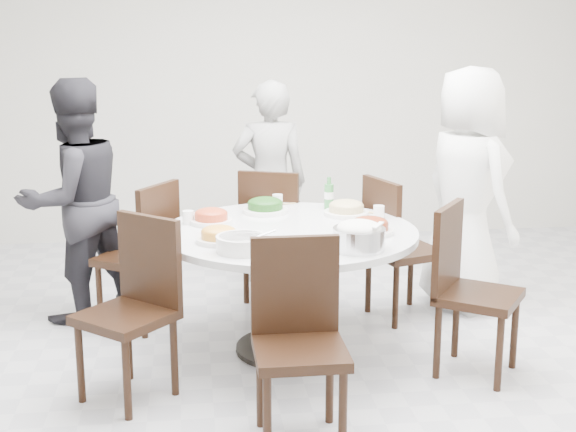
{
  "coord_description": "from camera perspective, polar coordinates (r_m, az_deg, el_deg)",
  "views": [
    {
      "loc": [
        -0.74,
        -4.17,
        1.91
      ],
      "look_at": [
        -0.19,
        0.36,
        0.82
      ],
      "focal_mm": 50.0,
      "sensor_mm": 36.0,
      "label": 1
    }
  ],
  "objects": [
    {
      "name": "diner_left",
      "position": [
        5.39,
        -14.98,
        1.01
      ],
      "size": [
        0.98,
        0.95,
        1.59
      ],
      "primitive_type": "imported",
      "rotation": [
        0.0,
        0.0,
        3.8
      ],
      "color": "black",
      "rests_on": "floor"
    },
    {
      "name": "soup_bowl",
      "position": [
        4.21,
        -3.28,
        -1.97
      ],
      "size": [
        0.28,
        0.28,
        0.08
      ],
      "primitive_type": "cylinder",
      "color": "white",
      "rests_on": "dining_table"
    },
    {
      "name": "tea_cups",
      "position": [
        5.24,
        -0.37,
        1.09
      ],
      "size": [
        0.07,
        0.07,
        0.08
      ],
      "primitive_type": "cylinder",
      "color": "white",
      "rests_on": "dining_table"
    },
    {
      "name": "dish_pale",
      "position": [
        5.02,
        4.17,
        0.47
      ],
      "size": [
        0.28,
        0.28,
        0.08
      ],
      "primitive_type": "cylinder",
      "color": "white",
      "rests_on": "dining_table"
    },
    {
      "name": "rice_bowl",
      "position": [
        4.25,
        5.07,
        -1.63
      ],
      "size": [
        0.28,
        0.28,
        0.12
      ],
      "primitive_type": "cylinder",
      "color": "silver",
      "rests_on": "dining_table"
    },
    {
      "name": "chair_ne",
      "position": [
        5.35,
        8.29,
        -2.27
      ],
      "size": [
        0.53,
        0.53,
        0.95
      ],
      "primitive_type": "cube",
      "rotation": [
        0.0,
        0.0,
        1.89
      ],
      "color": "black",
      "rests_on": "floor"
    },
    {
      "name": "dish_redbrown",
      "position": [
        4.59,
        5.83,
        -0.83
      ],
      "size": [
        0.27,
        0.27,
        0.07
      ],
      "primitive_type": "cylinder",
      "color": "white",
      "rests_on": "dining_table"
    },
    {
      "name": "chair_n",
      "position": [
        5.67,
        -0.88,
        -1.24
      ],
      "size": [
        0.54,
        0.54,
        0.95
      ],
      "primitive_type": "cube",
      "rotation": [
        0.0,
        0.0,
        2.78
      ],
      "color": "black",
      "rests_on": "floor"
    },
    {
      "name": "chair_sw",
      "position": [
        4.22,
        -11.5,
        -6.74
      ],
      "size": [
        0.59,
        0.59,
        0.95
      ],
      "primitive_type": "cube",
      "rotation": [
        0.0,
        0.0,
        5.55
      ],
      "color": "black",
      "rests_on": "floor"
    },
    {
      "name": "wall_back",
      "position": [
        7.23,
        -1.04,
        9.37
      ],
      "size": [
        6.0,
        0.01,
        2.8
      ],
      "primitive_type": "cube",
      "color": "beige",
      "rests_on": "ground"
    },
    {
      "name": "chair_se",
      "position": [
        4.56,
        13.43,
        -5.31
      ],
      "size": [
        0.59,
        0.59,
        0.95
      ],
      "primitive_type": "cube",
      "rotation": [
        0.0,
        0.0,
        7.23
      ],
      "color": "black",
      "rests_on": "floor"
    },
    {
      "name": "dish_orange",
      "position": [
        4.82,
        -5.48,
        -0.14
      ],
      "size": [
        0.25,
        0.25,
        0.07
      ],
      "primitive_type": "cylinder",
      "color": "white",
      "rests_on": "dining_table"
    },
    {
      "name": "chopsticks",
      "position": [
        5.3,
        -1.11,
        0.83
      ],
      "size": [
        0.24,
        0.04,
        0.01
      ],
      "primitive_type": null,
      "color": "tan",
      "rests_on": "dining_table"
    },
    {
      "name": "floor",
      "position": [
        4.65,
        2.93,
        -10.85
      ],
      "size": [
        6.0,
        6.0,
        0.01
      ],
      "primitive_type": "cube",
      "color": "#B8B8BD",
      "rests_on": "ground"
    },
    {
      "name": "chair_nw",
      "position": [
        5.24,
        -10.79,
        -2.73
      ],
      "size": [
        0.58,
        0.58,
        0.95
      ],
      "primitive_type": "cube",
      "rotation": [
        0.0,
        0.0,
        4.15
      ],
      "color": "black",
      "rests_on": "floor"
    },
    {
      "name": "dining_table",
      "position": [
        4.77,
        0.07,
        -5.34
      ],
      "size": [
        1.5,
        1.5,
        0.75
      ],
      "primitive_type": "cylinder",
      "color": "silver",
      "rests_on": "floor"
    },
    {
      "name": "diner_middle",
      "position": [
        5.99,
        -1.29,
        2.38
      ],
      "size": [
        0.57,
        0.39,
        1.53
      ],
      "primitive_type": "imported",
      "rotation": [
        0.0,
        0.0,
        3.1
      ],
      "color": "black",
      "rests_on": "floor"
    },
    {
      "name": "chair_s",
      "position": [
        3.71,
        0.87,
        -9.3
      ],
      "size": [
        0.42,
        0.42,
        0.95
      ],
      "primitive_type": "cube",
      "rotation": [
        0.0,
        0.0,
        6.28
      ],
      "color": "black",
      "rests_on": "floor"
    },
    {
      "name": "dish_tofu",
      "position": [
        4.4,
        -4.96,
        -1.48
      ],
      "size": [
        0.25,
        0.25,
        0.06
      ],
      "primitive_type": "cylinder",
      "color": "white",
      "rests_on": "dining_table"
    },
    {
      "name": "beverage_bottle",
      "position": [
        5.17,
        2.93,
        1.64
      ],
      "size": [
        0.06,
        0.06,
        0.21
      ],
      "primitive_type": "cylinder",
      "color": "#317C3A",
      "rests_on": "dining_table"
    },
    {
      "name": "diner_right",
      "position": [
        5.55,
        12.61,
        1.83
      ],
      "size": [
        0.77,
        0.94,
        1.65
      ],
      "primitive_type": "imported",
      "rotation": [
        0.0,
        0.0,
        1.91
      ],
      "color": "white",
      "rests_on": "floor"
    },
    {
      "name": "dish_greens",
      "position": [
        5.08,
        -1.63,
        0.65
      ],
      "size": [
        0.29,
        0.29,
        0.07
      ],
      "primitive_type": "cylinder",
      "color": "white",
      "rests_on": "dining_table"
    }
  ]
}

